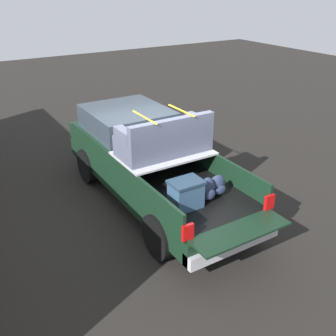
# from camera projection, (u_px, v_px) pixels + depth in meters

# --- Properties ---
(ground_plane) EXTENTS (40.00, 40.00, 0.00)m
(ground_plane) POSITION_uv_depth(u_px,v_px,m) (154.00, 201.00, 9.00)
(ground_plane) COLOR black
(pickup_truck) EXTENTS (6.05, 2.06, 2.23)m
(pickup_truck) POSITION_uv_depth(u_px,v_px,m) (145.00, 157.00, 8.87)
(pickup_truck) COLOR black
(pickup_truck) RESTS_ON ground_plane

